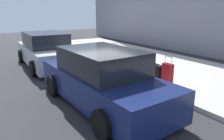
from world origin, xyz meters
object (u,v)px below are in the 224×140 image
Objects in this scene: suitcase_teal_6 at (115,57)px; fire_hydrant at (103,52)px; bollard_post at (93,51)px; parked_car_silver_1 at (46,51)px; suitcase_maroon_3 at (136,65)px; suitcase_olive_4 at (128,64)px; parked_car_navy_0 at (102,79)px; suitcase_silver_2 at (145,67)px; suitcase_navy_5 at (121,61)px; suitcase_black_1 at (157,72)px; suitcase_red_0 at (167,74)px.

fire_hydrant is (1.00, 0.03, 0.06)m from suitcase_teal_6.
parked_car_silver_1 is (0.28, 2.32, 0.22)m from bollard_post.
suitcase_maroon_3 is 1.13× the size of suitcase_olive_4.
parked_car_navy_0 reaches higher than suitcase_olive_4.
suitcase_maroon_3 is at bearing -57.66° from parked_car_navy_0.
parked_car_navy_0 is (-4.13, 2.47, 0.16)m from fire_hydrant.
suitcase_teal_6 is 1.76m from bollard_post.
suitcase_maroon_3 is at bearing 4.31° from suitcase_silver_2.
suitcase_navy_5 reaches higher than suitcase_olive_4.
suitcase_maroon_3 is 2.88m from parked_car_navy_0.
suitcase_silver_2 is (0.54, 0.09, 0.09)m from suitcase_black_1.
suitcase_red_0 is at bearing -178.91° from suitcase_navy_5.
suitcase_navy_5 is 1.10× the size of fire_hydrant.
parked_car_silver_1 reaches higher than suitcase_navy_5.
suitcase_red_0 is 5.78m from parked_car_silver_1.
parked_car_navy_0 is at bearing 130.22° from suitcase_olive_4.
suitcase_teal_6 is at bearing -3.41° from suitcase_olive_4.
parked_car_navy_0 is (0.03, 2.51, 0.24)m from suitcase_red_0.
suitcase_maroon_3 is 1.26× the size of bollard_post.
suitcase_navy_5 is at bearing 179.57° from fire_hydrant.
parked_car_navy_0 is (-1.53, 2.42, 0.27)m from suitcase_maroon_3.
suitcase_navy_5 is at bearing -176.55° from bollard_post.
bollard_post is (2.82, 0.11, 0.11)m from suitcase_olive_4.
parked_car_navy_0 is at bearing 154.58° from bollard_post.
suitcase_silver_2 is 3.85m from bollard_post.
suitcase_silver_2 is 0.92× the size of suitcase_teal_6.
suitcase_silver_2 reaches higher than fire_hydrant.
suitcase_maroon_3 is at bearing 178.74° from suitcase_olive_4.
suitcase_red_0 is at bearing -177.81° from bollard_post.
suitcase_silver_2 is (1.07, 0.05, 0.01)m from suitcase_red_0.
bollard_post is at bearing 1.74° from suitcase_maroon_3.
parked_car_silver_1 is (2.58, 2.46, 0.29)m from suitcase_navy_5.
suitcase_teal_6 is (0.55, -0.04, 0.07)m from suitcase_navy_5.
suitcase_black_1 is 2.64m from suitcase_teal_6.
suitcase_silver_2 is 2.68m from parked_car_navy_0.
fire_hydrant is at bearing -112.67° from parked_car_silver_1.
suitcase_olive_4 is at bearing -49.78° from parked_car_navy_0.
parked_car_silver_1 is (3.11, 2.43, 0.33)m from suitcase_olive_4.
suitcase_olive_4 is at bearing -1.26° from suitcase_maroon_3.
suitcase_maroon_3 is at bearing -178.26° from bollard_post.
parked_car_silver_1 reaches higher than suitcase_olive_4.
suitcase_teal_6 is at bearing -1.04° from suitcase_silver_2.
suitcase_navy_5 is 3.57m from parked_car_silver_1.
parked_car_silver_1 reaches higher than parked_car_navy_0.
suitcase_black_1 is 5.33m from parked_car_silver_1.
parked_car_navy_0 is at bearing 122.34° from suitcase_maroon_3.
fire_hydrant is at bearing 1.55° from suitcase_teal_6.
fire_hydrant is at bearing 0.53° from suitcase_red_0.
bollard_post is at bearing 2.19° from suitcase_red_0.
suitcase_silver_2 reaches higher than suitcase_navy_5.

